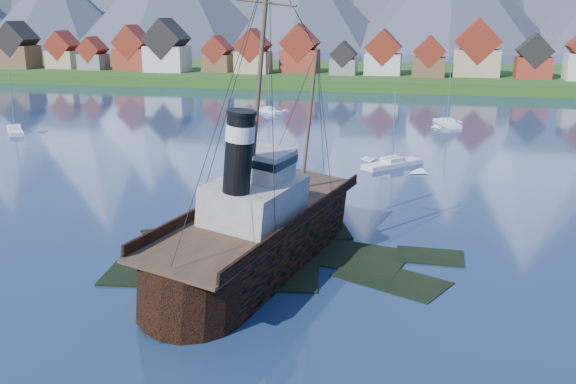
% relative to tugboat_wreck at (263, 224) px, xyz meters
% --- Properties ---
extents(ground, '(1400.00, 1400.00, 0.00)m').
position_rel_tugboat_wreck_xyz_m(ground, '(-0.43, -1.09, -3.29)').
color(ground, '#1A2D4B').
rests_on(ground, ground).
extents(shoal, '(31.71, 21.24, 1.14)m').
position_rel_tugboat_wreck_xyz_m(shoal, '(1.34, 1.06, -3.64)').
color(shoal, black).
rests_on(shoal, ground).
extents(shore_bank, '(600.00, 80.00, 3.20)m').
position_rel_tugboat_wreck_xyz_m(shore_bank, '(-0.43, 168.91, -3.29)').
color(shore_bank, '#1F4112').
rests_on(shore_bank, ground).
extents(seawall, '(600.00, 2.50, 2.00)m').
position_rel_tugboat_wreck_xyz_m(seawall, '(-0.43, 130.91, -3.29)').
color(seawall, '#3F3D38').
rests_on(seawall, ground).
extents(town, '(250.96, 16.69, 17.30)m').
position_rel_tugboat_wreck_xyz_m(town, '(-33.55, 151.10, 5.70)').
color(town, maroon).
rests_on(town, ground).
extents(tugboat_wreck, '(7.70, 33.17, 26.29)m').
position_rel_tugboat_wreck_xyz_m(tugboat_wreck, '(0.00, 0.00, 0.00)').
color(tugboat_wreck, black).
rests_on(tugboat_wreck, ground).
extents(sailboat_a, '(7.82, 8.83, 11.56)m').
position_rel_tugboat_wreck_xyz_m(sailboat_a, '(-61.47, 51.18, -3.03)').
color(sailboat_a, silver).
rests_on(sailboat_a, ground).
extents(sailboat_c, '(7.19, 6.95, 10.31)m').
position_rel_tugboat_wreck_xyz_m(sailboat_c, '(-22.04, 86.59, -3.06)').
color(sailboat_c, silver).
rests_on(sailboat_c, ground).
extents(sailboat_e, '(5.61, 9.71, 11.01)m').
position_rel_tugboat_wreck_xyz_m(sailboat_e, '(16.73, 77.97, -3.05)').
color(sailboat_e, silver).
rests_on(sailboat_e, ground).
extents(sailboat_f, '(8.50, 9.03, 11.31)m').
position_rel_tugboat_wreck_xyz_m(sailboat_f, '(8.72, 39.38, -3.04)').
color(sailboat_f, silver).
rests_on(sailboat_f, ground).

